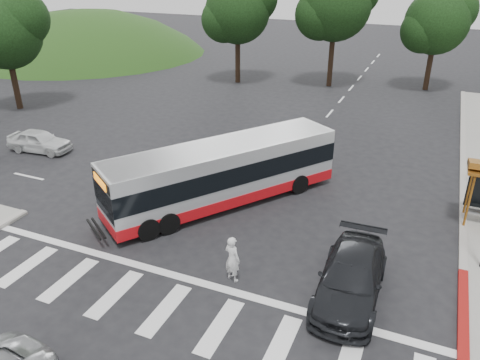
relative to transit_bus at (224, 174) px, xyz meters
The scene contains 13 objects.
ground 3.18m from the transit_bus, 61.59° to the right, with size 140.00×140.00×0.00m, color black.
curb_east 11.80m from the transit_bus, 27.99° to the left, with size 0.30×40.00×0.15m, color #9E9991.
curb_east_red 11.37m from the transit_bus, 23.49° to the right, with size 0.32×6.00×0.15m, color maroon.
hillside_nw 41.20m from the transit_bus, 138.10° to the left, with size 44.00×44.00×10.00m, color #244215.
crosswalk_ladder 7.75m from the transit_bus, 79.78° to the right, with size 18.00×2.60×0.01m, color silver.
tree_north_a 24.21m from the transit_bus, 91.38° to the left, with size 6.60×6.15×10.17m.
tree_north_b 26.95m from the transit_bus, 73.81° to the left, with size 5.72×5.33×8.43m.
tree_north_c 23.71m from the transit_bus, 111.68° to the left, with size 6.16×5.74×9.30m.
tree_west_a 22.33m from the transit_bus, 159.82° to the left, with size 5.72×5.33×8.43m.
transit_bus is the anchor object (origin of this frame).
pedestrian 5.87m from the transit_bus, 62.04° to the right, with size 0.65×0.42×1.77m, color silver.
dark_sedan 8.09m from the transit_bus, 32.96° to the right, with size 2.05×5.05×1.47m, color black.
west_car_white 12.80m from the transit_bus, behind, with size 1.53×3.80×1.29m, color silver.
Camera 1 is at (7.00, -15.04, 10.50)m, focal length 35.00 mm.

